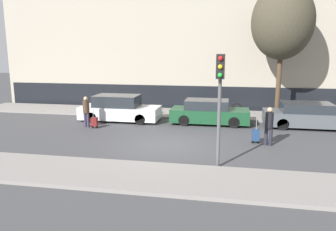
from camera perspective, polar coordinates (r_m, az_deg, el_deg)
ground_plane at (r=14.13m, az=-0.45°, el=-5.22°), size 80.00×80.00×0.00m
sidewalk_near at (r=10.65m, az=-4.43°, el=-10.54°), size 28.00×2.50×0.12m
sidewalk_far at (r=20.84m, az=3.29°, el=0.33°), size 28.00×3.00×0.12m
building_facade at (r=24.30m, az=4.63°, el=12.57°), size 28.00×3.38×9.17m
parked_car_0 at (r=19.10m, az=-8.47°, el=1.13°), size 4.55×1.82×1.49m
parked_car_1 at (r=18.24m, az=7.15°, el=0.52°), size 4.27×1.73×1.34m
parked_car_2 at (r=18.75m, az=23.26°, el=-0.05°), size 4.64×1.90×1.32m
pedestrian_left at (r=17.82m, az=-14.07°, el=0.95°), size 0.34×0.34×1.63m
trolley_left at (r=17.55m, az=-12.70°, el=-1.06°), size 0.34×0.29×1.11m
pedestrian_right at (r=14.56m, az=17.20°, el=-1.42°), size 0.34×0.34×1.66m
trolley_right at (r=14.84m, az=15.02°, el=-3.31°), size 0.34×0.29×1.17m
traffic_light at (r=11.00m, az=9.01°, el=4.67°), size 0.28×0.47×3.90m
parked_bicycle at (r=20.49m, az=10.40°, el=1.20°), size 1.77×0.06×0.96m
bare_tree_near_crossing at (r=20.35m, az=19.33°, el=15.10°), size 3.50×3.50×7.62m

